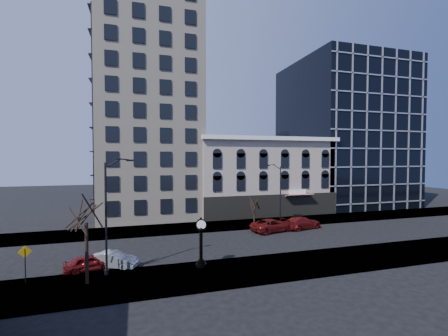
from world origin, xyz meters
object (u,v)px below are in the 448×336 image
object	(u,v)px
street_clock	(201,244)
street_lamp_near	(115,185)
car_near_b	(114,260)
warning_sign	(25,257)
car_near_a	(89,262)

from	to	relation	value
street_clock	street_lamp_near	bearing A→B (deg)	-168.14
street_clock	car_near_b	xyz separation A→B (m)	(-7.06, 2.14, -1.33)
street_clock	car_near_b	world-z (taller)	street_clock
street_clock	car_near_b	bearing A→B (deg)	179.66
street_lamp_near	warning_sign	size ratio (longest dim) A/B	3.38
warning_sign	car_near_b	bearing A→B (deg)	-3.63
warning_sign	car_near_b	xyz separation A→B (m)	(5.91, 1.80, -1.34)
warning_sign	car_near_a	world-z (taller)	warning_sign
street_clock	street_lamp_near	xyz separation A→B (m)	(-6.80, 0.55, 5.12)
warning_sign	car_near_b	size ratio (longest dim) A/B	0.68
street_lamp_near	car_near_a	size ratio (longest dim) A/B	2.42
car_near_a	car_near_b	size ratio (longest dim) A/B	0.94
street_clock	car_near_b	size ratio (longest dim) A/B	1.02
warning_sign	street_clock	bearing A→B (deg)	-22.05
car_near_a	car_near_b	world-z (taller)	car_near_b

